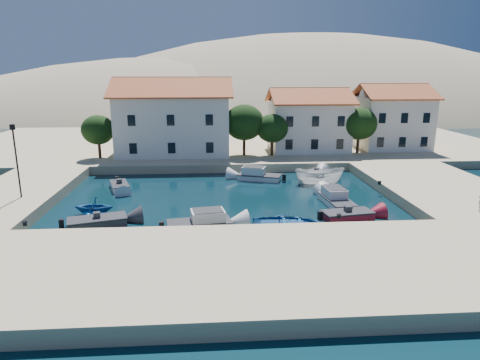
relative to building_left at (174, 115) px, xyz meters
name	(u,v)px	position (x,y,z in m)	size (l,w,h in m)	color
ground	(230,238)	(6.00, -28.00, -5.94)	(400.00, 400.00, 0.00)	black
quay_south	(235,269)	(6.00, -34.00, -5.44)	(52.00, 12.00, 1.00)	tan
quay_east	(438,188)	(26.50, -18.00, -5.44)	(11.00, 20.00, 1.00)	tan
quay_west	(14,196)	(-13.00, -18.00, -5.44)	(8.00, 20.00, 1.00)	tan
quay_north	(231,143)	(8.00, 10.00, -5.44)	(80.00, 36.00, 1.00)	tan
hills	(271,169)	(26.64, 95.62, -29.34)	(254.00, 176.00, 99.00)	tan
building_left	(174,115)	(0.00, 0.00, 0.00)	(14.70, 9.45, 9.70)	silver
building_mid	(308,119)	(18.00, 1.00, -0.71)	(10.50, 8.40, 8.30)	silver
building_right	(392,116)	(30.00, 2.00, -0.46)	(9.45, 8.40, 8.80)	silver
trees	(256,125)	(10.51, -2.54, -1.10)	(37.30, 5.30, 6.45)	#382314
lamppost	(16,154)	(-11.50, -20.00, -1.18)	(0.35, 0.25, 6.22)	black
bollards	(263,205)	(8.80, -24.13, -4.79)	(29.36, 9.56, 0.30)	black
motorboat_grey_sw	(97,222)	(-4.01, -24.74, -5.64)	(4.70, 3.09, 1.25)	#2D2D32
cabin_cruiser_south	(199,223)	(3.78, -26.07, -5.46)	(5.00, 2.74, 1.60)	silver
rowboat_south	(289,228)	(10.44, -26.44, -5.94)	(3.83, 5.36, 1.11)	#1B5695
motorboat_red_se	(347,215)	(15.53, -24.58, -5.64)	(4.22, 2.40, 1.25)	maroon
cabin_cruiser_east	(337,200)	(15.70, -20.99, -5.46)	(2.36, 5.01, 1.60)	silver
boat_east	(319,184)	(15.97, -13.80, -5.94)	(1.90, 5.05, 1.95)	silver
motorboat_white_ne	(316,175)	(16.39, -10.72, -5.64)	(3.25, 4.05, 1.25)	silver
rowboat_west	(95,214)	(-4.94, -21.98, -5.94)	(2.69, 3.12, 1.64)	#1B5695
motorboat_white_west	(120,186)	(-4.42, -14.31, -5.64)	(2.63, 3.93, 1.25)	silver
cabin_cruiser_north	(259,176)	(9.96, -11.54, -5.46)	(4.98, 3.36, 1.60)	silver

